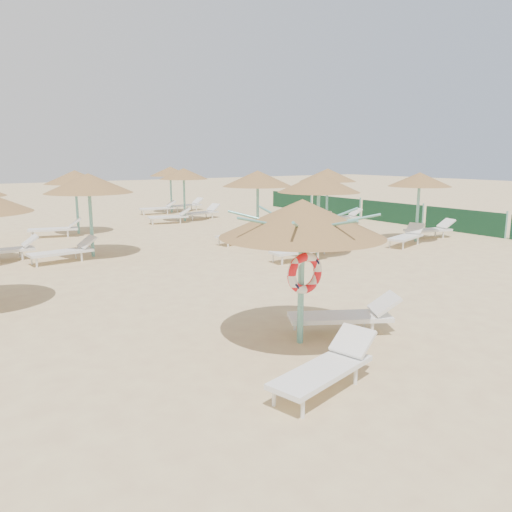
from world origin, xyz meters
TOP-DOWN VIEW (x-y plane):
  - ground at (0.00, 0.00)m, footprint 120.00×120.00m
  - main_palapa at (0.03, -0.18)m, footprint 2.83×2.83m
  - lounger_main_a at (-0.78, -1.78)m, footprint 2.01×1.03m
  - lounger_main_b at (1.06, -0.28)m, footprint 2.07×1.49m
  - palapa_field at (2.10, 11.05)m, footprint 20.05×17.67m
  - windbreak_fence at (14.00, 9.96)m, footprint 0.08×19.84m

SIDE VIEW (x-z plane):
  - ground at x=0.00m, z-range 0.00..0.00m
  - lounger_main_a at x=-0.78m, z-range -0.02..0.68m
  - lounger_main_b at x=1.06m, z-range -0.02..0.72m
  - windbreak_fence at x=14.00m, z-range -0.05..1.05m
  - main_palapa at x=0.03m, z-range 0.93..3.47m
  - palapa_field at x=2.10m, z-range 0.93..3.65m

